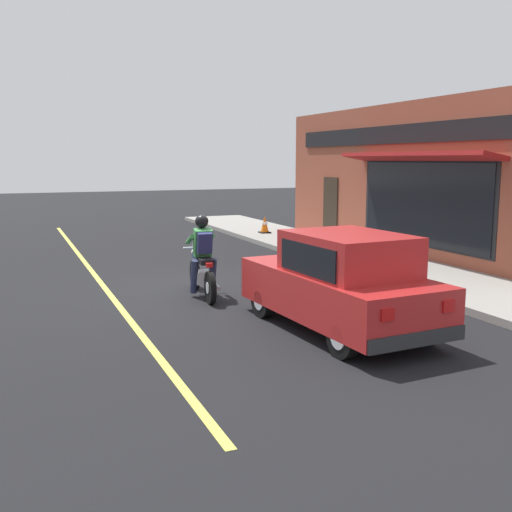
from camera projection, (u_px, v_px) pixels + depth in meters
The scene contains 7 objects.
ground_plane at pixel (198, 289), 12.53m from camera, with size 80.00×80.00×0.00m, color black.
sidewalk_curb at pixel (334, 251), 17.14m from camera, with size 2.60×22.00×0.14m, color gray.
lane_stripe at pixel (91, 270), 14.59m from camera, with size 0.12×19.80×0.01m, color #D1C64C.
storefront_building at pixel (398, 180), 16.67m from camera, with size 1.25×11.80×4.20m.
motorcycle_with_rider at pixel (202, 262), 11.74m from camera, with size 0.60×2.02×1.62m.
car_hatchback at pixel (341, 283), 9.35m from camera, with size 1.87×3.87×1.57m.
traffic_cone at pixel (265, 225), 20.86m from camera, with size 0.36×0.36×0.60m.
Camera 1 is at (-3.58, -11.79, 2.68)m, focal length 42.00 mm.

